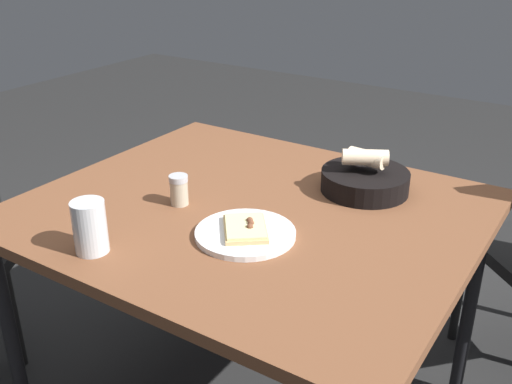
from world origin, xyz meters
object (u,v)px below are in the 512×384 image
at_px(dining_table, 250,226).
at_px(bread_basket, 365,179).
at_px(beer_glass, 90,230).
at_px(pepper_shaker, 179,192).
at_px(pizza_plate, 245,232).

height_order(dining_table, bread_basket, bread_basket).
bearing_deg(beer_glass, bread_basket, 59.00).
relative_size(bread_basket, pepper_shaker, 2.96).
xyz_separation_m(bread_basket, pepper_shaker, (-0.37, -0.34, -0.00)).
bearing_deg(dining_table, bread_basket, 49.99).
height_order(dining_table, pepper_shaker, pepper_shaker).
bearing_deg(pepper_shaker, pizza_plate, -11.84).
distance_m(dining_table, bread_basket, 0.34).
bearing_deg(pepper_shaker, bread_basket, 42.34).
bearing_deg(pepper_shaker, beer_glass, -91.53).
distance_m(dining_table, pizza_plate, 0.17).
xyz_separation_m(dining_table, pepper_shaker, (-0.16, -0.09, 0.09)).
relative_size(dining_table, pizza_plate, 4.75).
height_order(pizza_plate, pepper_shaker, pepper_shaker).
bearing_deg(bread_basket, pizza_plate, -108.62).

